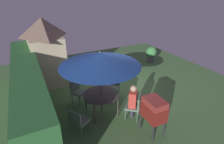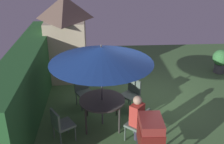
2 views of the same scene
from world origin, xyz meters
name	(u,v)px [view 1 (image 1 of 2)]	position (x,y,z in m)	size (l,w,h in m)	color
ground_plane	(119,89)	(0.00, 0.00, 0.00)	(11.00, 11.00, 0.00)	#47703D
hedge_backdrop	(30,90)	(0.00, 3.50, 0.92)	(6.60, 0.85, 1.83)	#28602D
garden_shed	(46,50)	(2.28, 2.56, 1.52)	(2.14, 1.49, 2.97)	#C6B793
patio_table	(101,96)	(-1.13, 1.35, 0.71)	(1.22, 1.22, 0.77)	#47423D
patio_umbrella	(100,59)	(-1.13, 1.35, 2.05)	(2.61, 2.61, 2.31)	#4C4C51
bbq_grill	(154,110)	(-2.72, 0.36, 0.85)	(0.71, 0.52, 1.20)	maroon
chair_near_shed	(135,105)	(-1.91, 0.46, 0.52)	(0.65, 0.65, 0.90)	slate
chair_far_side	(113,84)	(-0.31, 0.45, 0.52)	(0.65, 0.65, 0.90)	slate
chair_toward_hedge	(77,90)	(-0.07, 1.89, 0.52)	(0.62, 0.62, 0.90)	slate
chair_toward_house	(78,120)	(-1.79, 2.39, 0.52)	(0.64, 0.64, 0.90)	slate
potted_plant_by_shed	(151,53)	(2.05, -3.31, 0.54)	(0.63, 0.63, 0.94)	#4C4C51
person_in_red	(133,98)	(-1.86, 0.52, 0.78)	(0.41, 0.40, 1.26)	#CC3D33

